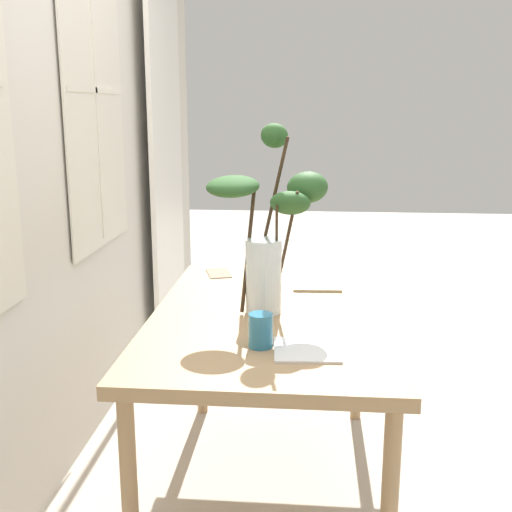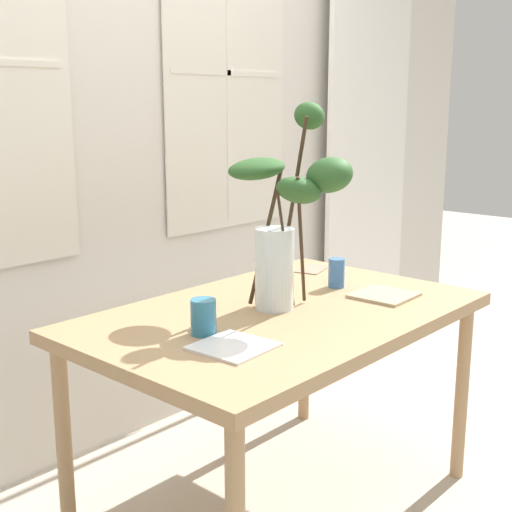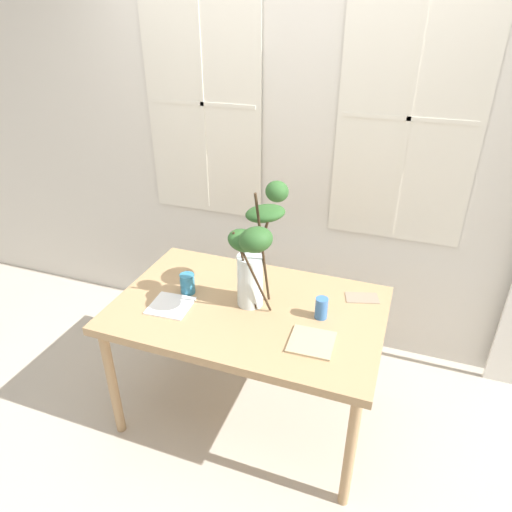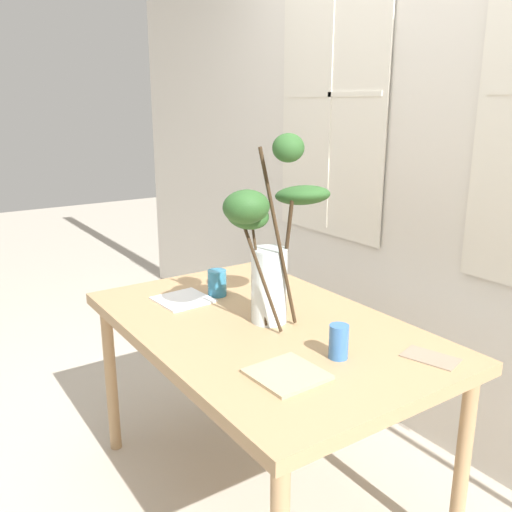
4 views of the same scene
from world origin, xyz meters
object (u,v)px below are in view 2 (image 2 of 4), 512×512
at_px(drinking_glass_blue_left, 203,317).
at_px(drinking_glass_blue_right, 336,273).
at_px(dining_table, 281,328).
at_px(plate_square_right, 384,295).
at_px(vase_with_branches, 286,215).
at_px(plate_square_left, 233,346).

bearing_deg(drinking_glass_blue_left, drinking_glass_blue_right, 1.85).
bearing_deg(dining_table, plate_square_right, -24.64).
bearing_deg(vase_with_branches, drinking_glass_blue_right, 4.44).
bearing_deg(vase_with_branches, plate_square_left, -160.58).
relative_size(vase_with_branches, drinking_glass_blue_right, 6.37).
distance_m(dining_table, vase_with_branches, 0.39).
xyz_separation_m(dining_table, plate_square_right, (0.38, -0.17, 0.07)).
bearing_deg(dining_table, vase_with_branches, 15.11).
distance_m(dining_table, plate_square_left, 0.41).
bearing_deg(dining_table, drinking_glass_blue_left, 178.04).
bearing_deg(drinking_glass_blue_left, plate_square_left, -99.74).
bearing_deg(plate_square_left, plate_square_right, -2.83).
xyz_separation_m(dining_table, plate_square_left, (-0.38, -0.14, 0.07)).
xyz_separation_m(vase_with_branches, drinking_glass_blue_right, (0.34, 0.03, -0.27)).
xyz_separation_m(dining_table, drinking_glass_blue_right, (0.37, 0.04, 0.12)).
height_order(drinking_glass_blue_right, plate_square_right, drinking_glass_blue_right).
relative_size(vase_with_branches, plate_square_left, 3.44).
relative_size(dining_table, drinking_glass_blue_left, 12.47).
relative_size(vase_with_branches, plate_square_right, 3.50).
bearing_deg(drinking_glass_blue_right, vase_with_branches, -175.56).
height_order(dining_table, plate_square_right, plate_square_right).
height_order(vase_with_branches, drinking_glass_blue_left, vase_with_branches).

